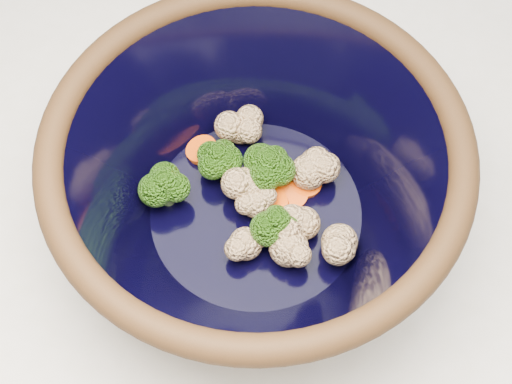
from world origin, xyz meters
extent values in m
cube|color=silver|center=(0.00, 0.00, 0.45)|extent=(1.20, 1.20, 0.90)
cylinder|color=black|center=(-0.07, -0.08, 0.91)|extent=(0.20, 0.20, 0.01)
torus|color=black|center=(-0.07, -0.08, 1.04)|extent=(0.34, 0.34, 0.02)
cylinder|color=black|center=(-0.07, -0.08, 0.93)|extent=(0.19, 0.19, 0.00)
cylinder|color=#608442|center=(-0.07, -0.04, 0.94)|extent=(0.01, 0.01, 0.02)
ellipsoid|color=#3E7616|center=(-0.07, -0.04, 0.97)|extent=(0.04, 0.04, 0.04)
cylinder|color=#608442|center=(-0.15, -0.10, 0.94)|extent=(0.01, 0.01, 0.02)
ellipsoid|color=#3E7616|center=(-0.15, -0.10, 0.97)|extent=(0.04, 0.04, 0.03)
cylinder|color=#608442|center=(-0.12, -0.05, 0.94)|extent=(0.01, 0.01, 0.02)
ellipsoid|color=#3E7616|center=(-0.12, -0.05, 0.96)|extent=(0.04, 0.04, 0.03)
cylinder|color=#608442|center=(-0.05, -0.10, 0.94)|extent=(0.01, 0.01, 0.02)
ellipsoid|color=#3E7616|center=(-0.05, -0.10, 0.96)|extent=(0.04, 0.04, 0.03)
sphere|color=beige|center=(-0.04, -0.03, 0.95)|extent=(0.03, 0.03, 0.03)
sphere|color=beige|center=(-0.11, -0.01, 0.95)|extent=(0.03, 0.03, 0.03)
sphere|color=beige|center=(-0.07, -0.12, 0.95)|extent=(0.03, 0.03, 0.03)
sphere|color=beige|center=(-0.07, -0.08, 0.95)|extent=(0.03, 0.03, 0.03)
sphere|color=beige|center=(-0.03, -0.08, 0.95)|extent=(0.03, 0.03, 0.03)
sphere|color=beige|center=(-0.03, -0.11, 0.95)|extent=(0.03, 0.03, 0.03)
sphere|color=beige|center=(-0.08, -0.06, 0.95)|extent=(0.03, 0.03, 0.03)
sphere|color=beige|center=(-0.04, -0.02, 0.95)|extent=(0.03, 0.03, 0.03)
sphere|color=beige|center=(0.01, -0.09, 0.95)|extent=(0.03, 0.03, 0.03)
cylinder|color=#FF550B|center=(-0.06, -0.07, 0.94)|extent=(0.03, 0.03, 0.01)
cylinder|color=#FF550B|center=(-0.14, -0.04, 0.94)|extent=(0.03, 0.03, 0.01)
cylinder|color=#FF550B|center=(-0.04, -0.04, 0.94)|extent=(0.03, 0.03, 0.01)
cylinder|color=#FF550B|center=(-0.05, -0.05, 0.94)|extent=(0.03, 0.03, 0.01)
camera|label=1|loc=(0.04, -0.35, 1.50)|focal=50.00mm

